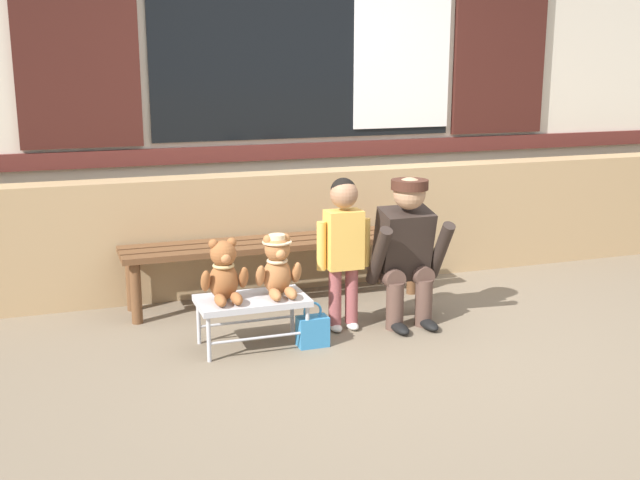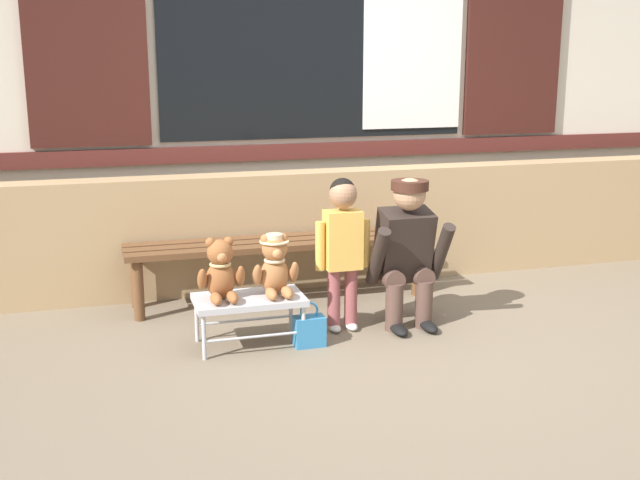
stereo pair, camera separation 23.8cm
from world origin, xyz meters
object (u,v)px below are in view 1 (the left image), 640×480
object	(u,v)px
small_display_bench	(252,303)
child_standing	(344,237)
teddy_bear_with_hat	(278,267)
wooden_bench_long	(276,250)
handbag_on_ground	(313,330)
adult_crouching	(406,250)
teddy_bear_plain	(224,273)

from	to	relation	value
small_display_bench	child_standing	distance (m)	0.70
teddy_bear_with_hat	wooden_bench_long	bearing A→B (deg)	74.62
handbag_on_ground	child_standing	bearing A→B (deg)	37.31
child_standing	adult_crouching	world-z (taller)	child_standing
adult_crouching	handbag_on_ground	world-z (taller)	adult_crouching
child_standing	adult_crouching	size ratio (longest dim) A/B	1.01
small_display_bench	child_standing	world-z (taller)	child_standing
adult_crouching	teddy_bear_plain	bearing A→B (deg)	-176.02
teddy_bear_with_hat	teddy_bear_plain	bearing A→B (deg)	-179.87
small_display_bench	teddy_bear_with_hat	xyz separation A→B (m)	(0.16, 0.00, 0.21)
teddy_bear_plain	adult_crouching	xyz separation A→B (m)	(1.19, 0.08, 0.02)
teddy_bear_with_hat	adult_crouching	bearing A→B (deg)	5.40
wooden_bench_long	handbag_on_ground	xyz separation A→B (m)	(-0.04, -0.89, -0.28)
small_display_bench	adult_crouching	xyz separation A→B (m)	(1.03, 0.08, 0.21)
wooden_bench_long	handbag_on_ground	size ratio (longest dim) A/B	7.72
small_display_bench	teddy_bear_with_hat	world-z (taller)	teddy_bear_with_hat
teddy_bear_plain	teddy_bear_with_hat	xyz separation A→B (m)	(0.32, 0.00, 0.01)
teddy_bear_plain	teddy_bear_with_hat	world-z (taller)	same
child_standing	small_display_bench	bearing A→B (deg)	-170.82
small_display_bench	handbag_on_ground	size ratio (longest dim) A/B	2.35
small_display_bench	handbag_on_ground	bearing A→B (deg)	-17.96
teddy_bear_plain	handbag_on_ground	distance (m)	0.63
adult_crouching	wooden_bench_long	bearing A→B (deg)	132.83
adult_crouching	handbag_on_ground	xyz separation A→B (m)	(-0.69, -0.19, -0.38)
wooden_bench_long	handbag_on_ground	world-z (taller)	wooden_bench_long
teddy_bear_plain	teddy_bear_with_hat	distance (m)	0.32
wooden_bench_long	small_display_bench	xyz separation A→B (m)	(-0.38, -0.79, -0.11)
wooden_bench_long	child_standing	bearing A→B (deg)	-71.33
wooden_bench_long	adult_crouching	xyz separation A→B (m)	(0.65, -0.70, 0.11)
small_display_bench	adult_crouching	size ratio (longest dim) A/B	0.67
small_display_bench	teddy_bear_plain	distance (m)	0.25
teddy_bear_plain	child_standing	world-z (taller)	child_standing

